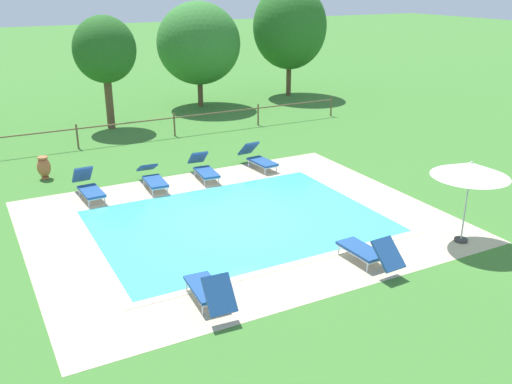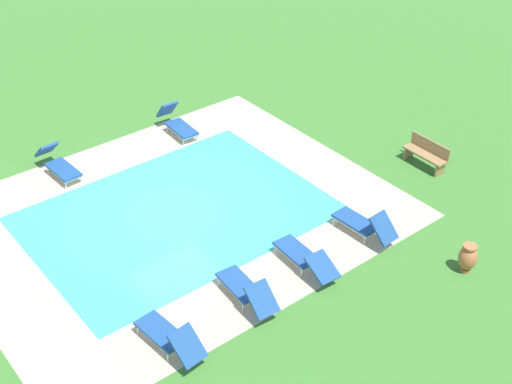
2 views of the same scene
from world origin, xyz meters
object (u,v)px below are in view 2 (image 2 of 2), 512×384
sun_lounger_north_far (169,336)px  sun_lounger_north_end (58,164)px  sun_lounger_south_near_corner (364,224)px  sun_lounger_north_mid (177,123)px  wooden_bench_lawn_side (427,153)px  sun_lounger_north_near_steps (246,289)px  sun_lounger_south_mid (304,256)px  terracotta_urn_near_fence (468,257)px

sun_lounger_north_far → sun_lounger_north_end: (-1.28, -8.16, 0.00)m
sun_lounger_south_near_corner → sun_lounger_north_far: bearing=1.7°
sun_lounger_north_mid → sun_lounger_north_end: size_ratio=0.97×
sun_lounger_north_end → wooden_bench_lawn_side: bearing=143.9°
sun_lounger_north_near_steps → sun_lounger_south_near_corner: sun_lounger_south_near_corner is taller
sun_lounger_north_far → sun_lounger_south_mid: 4.21m
sun_lounger_north_end → sun_lounger_south_near_corner: size_ratio=1.02×
sun_lounger_north_near_steps → sun_lounger_north_end: (1.01, -8.02, 0.01)m
sun_lounger_north_near_steps → terracotta_urn_near_fence: 5.70m
sun_lounger_south_mid → sun_lounger_north_near_steps: bearing=1.7°
sun_lounger_south_mid → wooden_bench_lawn_side: wooden_bench_lawn_side is taller
sun_lounger_north_far → wooden_bench_lawn_side: size_ratio=1.32×
sun_lounger_south_mid → wooden_bench_lawn_side: (-6.26, -1.25, 0.11)m
sun_lounger_north_near_steps → sun_lounger_south_mid: sun_lounger_north_near_steps is taller
sun_lounger_south_near_corner → sun_lounger_north_end: bearing=-57.5°
sun_lounger_south_mid → terracotta_urn_near_fence: terracotta_urn_near_fence is taller
sun_lounger_north_end → sun_lounger_south_mid: bearing=110.2°
sun_lounger_south_mid → wooden_bench_lawn_side: size_ratio=1.39×
sun_lounger_north_mid → sun_lounger_south_mid: sun_lounger_north_mid is taller
sun_lounger_north_near_steps → wooden_bench_lawn_side: size_ratio=1.34×
sun_lounger_north_far → sun_lounger_north_mid: bearing=-124.5°
sun_lounger_north_near_steps → sun_lounger_north_far: 2.29m
sun_lounger_south_near_corner → wooden_bench_lawn_side: size_ratio=1.28×
sun_lounger_north_near_steps → sun_lounger_north_end: 8.08m
sun_lounger_north_end → sun_lounger_south_near_corner: sun_lounger_south_near_corner is taller
sun_lounger_south_near_corner → terracotta_urn_near_fence: bearing=110.1°
sun_lounger_south_near_corner → sun_lounger_south_mid: (2.16, -0.02, -0.03)m
sun_lounger_north_far → sun_lounger_north_end: sun_lounger_north_end is taller
sun_lounger_north_end → terracotta_urn_near_fence: (-6.06, 10.65, 0.05)m
sun_lounger_north_mid → sun_lounger_north_far: sun_lounger_north_mid is taller
sun_lounger_north_near_steps → sun_lounger_north_end: sun_lounger_north_end is taller
sun_lounger_north_near_steps → sun_lounger_south_near_corner: size_ratio=1.04×
sun_lounger_north_far → sun_lounger_south_near_corner: 6.36m
wooden_bench_lawn_side → terracotta_urn_near_fence: (3.12, 3.95, -0.03)m
sun_lounger_north_mid → sun_lounger_south_mid: (1.33, 7.84, -0.04)m
sun_lounger_north_mid → terracotta_urn_near_fence: sun_lounger_north_mid is taller
sun_lounger_north_mid → sun_lounger_north_end: sun_lounger_north_mid is taller
sun_lounger_north_mid → wooden_bench_lawn_side: size_ratio=1.26×
sun_lounger_south_mid → sun_lounger_north_mid: bearing=-99.6°
sun_lounger_north_end → terracotta_urn_near_fence: sun_lounger_north_end is taller
sun_lounger_north_end → wooden_bench_lawn_side: 11.37m
sun_lounger_north_far → wooden_bench_lawn_side: sun_lounger_north_far is taller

